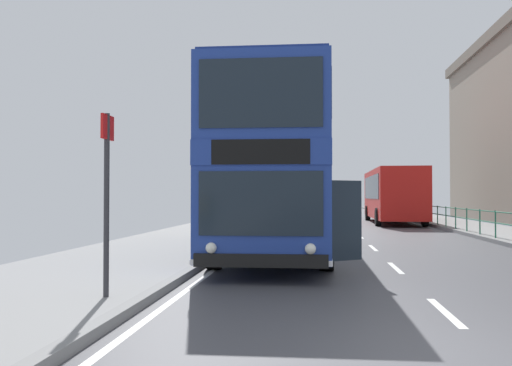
{
  "coord_description": "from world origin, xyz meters",
  "views": [
    {
      "loc": [
        -1.79,
        -5.47,
        1.61
      ],
      "look_at": [
        -3.17,
        7.9,
        1.91
      ],
      "focal_mm": 39.79,
      "sensor_mm": 36.0,
      "label": 1
    }
  ],
  "objects": [
    {
      "name": "ground",
      "position": [
        -0.72,
        -0.0,
        0.04
      ],
      "size": [
        15.8,
        140.0,
        0.2
      ],
      "color": "#444449"
    },
    {
      "name": "background_bus_far_lane",
      "position": [
        2.8,
        28.39,
        1.69
      ],
      "size": [
        2.8,
        10.83,
        3.08
      ],
      "color": "red",
      "rests_on": "ground"
    },
    {
      "name": "pedestrian_railing_far_kerb",
      "position": [
        4.45,
        18.61,
        0.78
      ],
      "size": [
        0.05,
        33.4,
        0.95
      ],
      "color": "#236B4C",
      "rests_on": "ground"
    },
    {
      "name": "double_decker_bus_main",
      "position": [
        -2.75,
        9.73,
        2.28
      ],
      "size": [
        3.27,
        10.5,
        4.35
      ],
      "color": "navy",
      "rests_on": "ground"
    },
    {
      "name": "bus_stop_sign_near",
      "position": [
        -4.79,
        2.5,
        1.78
      ],
      "size": [
        0.08,
        0.44,
        2.66
      ],
      "color": "#2D2D33",
      "rests_on": "ground"
    }
  ]
}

